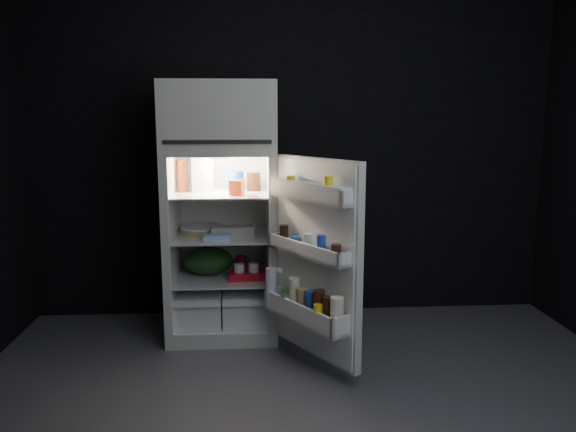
{
  "coord_description": "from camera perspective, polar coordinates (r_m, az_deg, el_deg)",
  "views": [
    {
      "loc": [
        -0.34,
        -2.64,
        1.55
      ],
      "look_at": [
        -0.08,
        1.0,
        0.9
      ],
      "focal_mm": 35.0,
      "sensor_mm": 36.0,
      "label": 1
    }
  ],
  "objects": [
    {
      "name": "floor",
      "position": [
        3.08,
        3.04,
        -20.13
      ],
      "size": [
        4.0,
        3.4,
        0.0
      ],
      "primitive_type": "cube",
      "color": "#57575D",
      "rests_on": "ground"
    },
    {
      "name": "wall_back",
      "position": [
        4.36,
        0.47,
        7.47
      ],
      "size": [
        4.0,
        0.0,
        2.7
      ],
      "primitive_type": "cube",
      "color": "black",
      "rests_on": "ground"
    },
    {
      "name": "wall_front",
      "position": [
        1.02,
        15.46,
        -1.5
      ],
      "size": [
        4.0,
        0.0,
        2.7
      ],
      "primitive_type": "cube",
      "color": "black",
      "rests_on": "ground"
    },
    {
      "name": "refrigerator",
      "position": [
        4.01,
        -6.75,
        1.5
      ],
      "size": [
        0.76,
        0.71,
        1.78
      ],
      "color": "silver",
      "rests_on": "ground"
    },
    {
      "name": "fridge_door",
      "position": [
        3.4,
        2.57,
        -4.7
      ],
      "size": [
        0.54,
        0.71,
        1.22
      ],
      "color": "silver",
      "rests_on": "ground"
    },
    {
      "name": "milk_jug",
      "position": [
        4.01,
        -8.65,
        4.2
      ],
      "size": [
        0.15,
        0.15,
        0.24
      ],
      "primitive_type": "cube",
      "rotation": [
        0.0,
        0.0,
        0.02
      ],
      "color": "white",
      "rests_on": "refrigerator"
    },
    {
      "name": "mayo_jar",
      "position": [
        4.01,
        -5.32,
        3.56
      ],
      "size": [
        0.14,
        0.14,
        0.14
      ],
      "primitive_type": "cylinder",
      "rotation": [
        0.0,
        0.0,
        -0.31
      ],
      "color": "#1F3DAB",
      "rests_on": "refrigerator"
    },
    {
      "name": "jam_jar",
      "position": [
        4.01,
        -3.49,
        3.51
      ],
      "size": [
        0.11,
        0.11,
        0.13
      ],
      "primitive_type": "cylinder",
      "rotation": [
        0.0,
        0.0,
        -0.19
      ],
      "color": "black",
      "rests_on": "refrigerator"
    },
    {
      "name": "amber_bottle",
      "position": [
        4.04,
        -10.7,
        4.04
      ],
      "size": [
        0.09,
        0.09,
        0.22
      ],
      "primitive_type": "cylinder",
      "rotation": [
        0.0,
        0.0,
        0.14
      ],
      "color": "#B34A1C",
      "rests_on": "refrigerator"
    },
    {
      "name": "small_carton",
      "position": [
        3.79,
        -5.22,
        2.88
      ],
      "size": [
        0.11,
        0.09,
        0.1
      ],
      "primitive_type": "cube",
      "rotation": [
        0.0,
        0.0,
        -0.34
      ],
      "color": "red",
      "rests_on": "refrigerator"
    },
    {
      "name": "egg_carton",
      "position": [
        3.92,
        -5.71,
        -1.56
      ],
      "size": [
        0.31,
        0.15,
        0.07
      ],
      "primitive_type": "cube",
      "rotation": [
        0.0,
        0.0,
        0.14
      ],
      "color": "#9A998C",
      "rests_on": "refrigerator"
    },
    {
      "name": "pie",
      "position": [
        4.06,
        -8.73,
        -1.43
      ],
      "size": [
        0.32,
        0.32,
        0.04
      ],
      "primitive_type": "cylinder",
      "rotation": [
        0.0,
        0.0,
        -0.11
      ],
      "color": "tan",
      "rests_on": "refrigerator"
    },
    {
      "name": "flat_package",
      "position": [
        3.81,
        -7.2,
        -2.16
      ],
      "size": [
        0.18,
        0.09,
        0.04
      ],
      "primitive_type": "cube",
      "rotation": [
        0.0,
        0.0,
        -0.02
      ],
      "color": "#8EB5DC",
      "rests_on": "refrigerator"
    },
    {
      "name": "wrapped_pkg",
      "position": [
        4.1,
        -4.16,
        -1.15
      ],
      "size": [
        0.13,
        0.12,
        0.05
      ],
      "primitive_type": "cube",
      "rotation": [
        0.0,
        0.0,
        -0.27
      ],
      "color": "beige",
      "rests_on": "refrigerator"
    },
    {
      "name": "produce_bag",
      "position": [
        4.1,
        -8.1,
        -4.5
      ],
      "size": [
        0.39,
        0.35,
        0.2
      ],
      "primitive_type": "ellipsoid",
      "rotation": [
        0.0,
        0.0,
        0.14
      ],
      "color": "#193815",
      "rests_on": "refrigerator"
    },
    {
      "name": "yogurt_tray",
      "position": [
        3.96,
        -4.09,
        -6.04
      ],
      "size": [
        0.28,
        0.16,
        0.05
      ],
      "primitive_type": "cube",
      "rotation": [
        0.0,
        0.0,
        0.08
      ],
      "color": "red",
      "rests_on": "refrigerator"
    },
    {
      "name": "small_can_red",
      "position": [
        4.25,
        -4.83,
        -4.65
      ],
      "size": [
        0.09,
        0.09,
        0.09
      ],
      "primitive_type": "cylinder",
      "rotation": [
        0.0,
        0.0,
        0.25
      ],
      "color": "red",
      "rests_on": "refrigerator"
    },
    {
      "name": "small_can_silver",
      "position": [
        4.24,
        -3.52,
        -4.67
      ],
      "size": [
        0.07,
        0.07,
        0.09
      ],
      "primitive_type": "cylinder",
      "rotation": [
        0.0,
        0.0,
        0.12
      ],
      "color": "silver",
      "rests_on": "refrigerator"
    }
  ]
}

